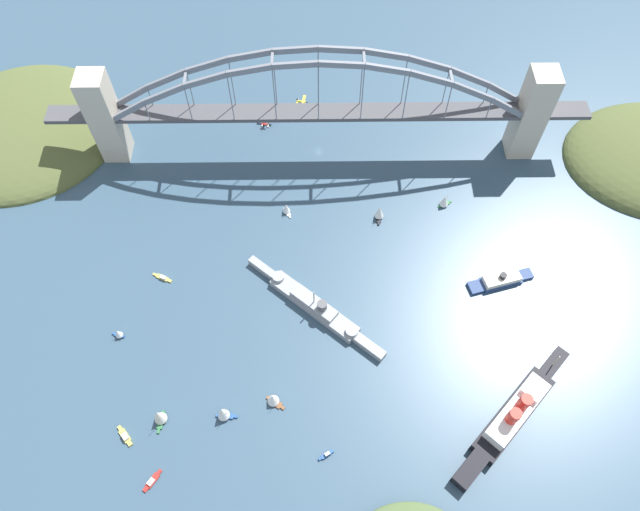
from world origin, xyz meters
name	(u,v)px	position (x,y,z in m)	size (l,w,h in m)	color
ground_plane	(319,151)	(0.00, 0.00, 0.00)	(1400.00, 1400.00, 0.00)	#334C60
harbor_arch_bridge	(318,112)	(0.00, 0.00, 31.59)	(301.71, 15.94, 71.47)	#BCB29E
headland_east_shore	(27,129)	(180.06, -19.76, 0.00)	(119.77, 118.07, 23.97)	#4C562D
ocean_liner	(514,414)	(-86.09, 162.43, 6.18)	(63.08, 64.58, 21.80)	black
naval_cruiser	(315,306)	(2.71, 106.09, 3.03)	(69.32, 59.11, 16.96)	gray
harbor_ferry_steamer	(501,280)	(-93.41, 91.53, 2.20)	(35.47, 15.42, 7.39)	navy
seaplane_taxiing_near_bridge	(266,121)	(32.49, -22.90, 2.05)	(9.47, 7.69, 4.97)	#B7B7B2
seaplane_second_in_formation	(302,102)	(9.86, -38.74, 2.10)	(7.50, 10.78, 4.98)	#B7B7B2
small_boat_0	(286,208)	(18.35, 45.38, 3.66)	(5.76, 7.36, 7.93)	silver
small_boat_1	(163,278)	(82.18, 87.38, 0.71)	(10.69, 5.99, 2.00)	gold
small_boat_2	(223,413)	(44.59, 160.34, 5.56)	(10.10, 5.92, 11.91)	#234C8C
small_boat_3	(379,212)	(-33.09, 49.73, 4.98)	(5.27, 8.92, 10.72)	black
small_boat_4	(152,481)	(73.64, 188.27, 0.65)	(7.50, 9.75, 1.83)	#B2231E
small_boat_5	(159,416)	(73.14, 161.55, 5.44)	(6.31, 10.46, 11.74)	#2D6B3D
small_boat_6	(327,455)	(-1.77, 178.21, 0.89)	(7.06, 4.74, 2.50)	#234C8C
small_boat_7	(445,201)	(-70.11, 41.62, 4.26)	(8.26, 6.47, 9.25)	#2D6B3D
small_boat_8	(273,399)	(22.30, 153.85, 4.13)	(9.36, 8.04, 8.96)	brown
small_boat_9	(125,436)	(88.40, 169.03, 0.81)	(8.25, 9.71, 2.29)	gold
small_boat_10	(118,333)	(99.17, 119.95, 3.14)	(6.49, 4.56, 6.62)	#234C8C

